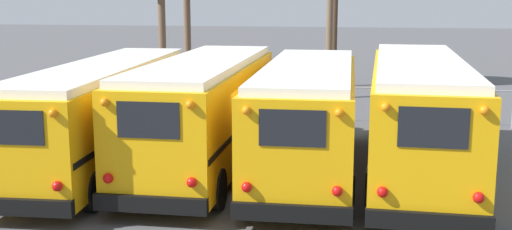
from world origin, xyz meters
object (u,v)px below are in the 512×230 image
(school_bus_2, at_px, (308,115))
(utility_pole, at_px, (330,13))
(school_bus_0, at_px, (106,110))
(school_bus_3, at_px, (418,113))
(school_bus_1, at_px, (205,109))

(school_bus_2, relative_size, utility_pole, 1.24)
(school_bus_0, relative_size, utility_pole, 1.42)
(school_bus_0, bearing_deg, school_bus_3, 0.90)
(school_bus_0, xyz_separation_m, school_bus_3, (8.74, 0.14, 0.15))
(school_bus_1, height_order, utility_pole, utility_pole)
(school_bus_3, bearing_deg, school_bus_0, -179.10)
(school_bus_0, xyz_separation_m, utility_pole, (5.72, 12.90, 2.40))
(school_bus_2, bearing_deg, school_bus_3, 5.12)
(school_bus_2, relative_size, school_bus_3, 0.91)
(school_bus_0, height_order, school_bus_3, school_bus_3)
(school_bus_1, bearing_deg, utility_pole, 77.66)
(school_bus_2, xyz_separation_m, utility_pole, (-0.10, 13.03, 2.35))
(utility_pole, bearing_deg, school_bus_2, -89.55)
(school_bus_1, bearing_deg, school_bus_0, -178.89)
(school_bus_0, distance_m, utility_pole, 14.32)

